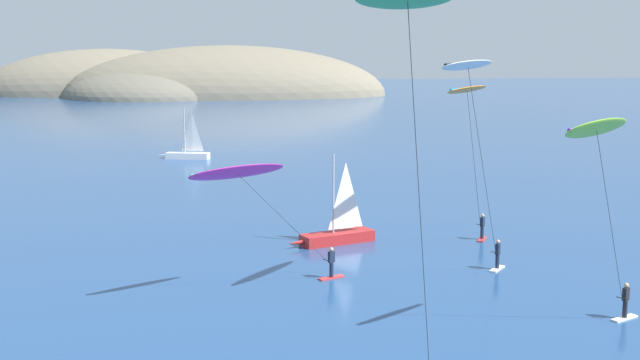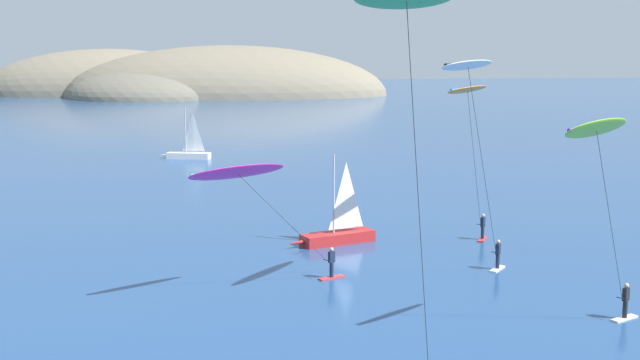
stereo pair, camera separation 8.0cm
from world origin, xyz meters
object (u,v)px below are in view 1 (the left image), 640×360
(kitesurfer_lime, at_px, (600,147))
(kitesurfer_white, at_px, (471,83))
(kitesurfer_orange, at_px, (469,103))
(sailboat_far, at_px, (185,153))
(sailboat_near, at_px, (333,234))
(kitesurfer_green, at_px, (410,36))
(kitesurfer_magenta, at_px, (246,181))

(kitesurfer_lime, bearing_deg, kitesurfer_white, 116.86)
(kitesurfer_lime, bearing_deg, kitesurfer_orange, 92.65)
(kitesurfer_orange, bearing_deg, sailboat_far, 113.51)
(sailboat_far, height_order, kitesurfer_orange, kitesurfer_orange)
(kitesurfer_white, relative_size, kitesurfer_orange, 1.16)
(sailboat_near, relative_size, kitesurfer_green, 0.42)
(sailboat_near, relative_size, kitesurfer_lime, 0.62)
(sailboat_far, xyz_separation_m, kitesurfer_green, (9.30, -67.06, 11.95))
(sailboat_near, distance_m, kitesurfer_lime, 21.06)
(sailboat_far, xyz_separation_m, kitesurfer_orange, (18.75, -43.11, 8.31))
(kitesurfer_lime, height_order, kitesurfer_magenta, kitesurfer_lime)
(kitesurfer_white, height_order, kitesurfer_orange, kitesurfer_white)
(sailboat_far, height_order, kitesurfer_green, kitesurfer_green)
(kitesurfer_lime, distance_m, kitesurfer_magenta, 16.34)
(kitesurfer_orange, bearing_deg, kitesurfer_green, -111.55)
(kitesurfer_orange, height_order, kitesurfer_magenta, kitesurfer_orange)
(sailboat_far, bearing_deg, kitesurfer_lime, -71.62)
(sailboat_far, height_order, kitesurfer_white, kitesurfer_white)
(sailboat_far, xyz_separation_m, kitesurfer_white, (16.04, -51.83, 9.90))
(sailboat_near, relative_size, kitesurfer_orange, 0.58)
(sailboat_near, height_order, kitesurfer_green, kitesurfer_green)
(kitesurfer_white, distance_m, kitesurfer_orange, 9.27)
(sailboat_near, height_order, kitesurfer_orange, kitesurfer_orange)
(sailboat_near, xyz_separation_m, kitesurfer_magenta, (-5.79, -10.33, 5.23))
(kitesurfer_orange, bearing_deg, kitesurfer_lime, -87.35)
(sailboat_far, relative_size, kitesurfer_orange, 0.59)
(sailboat_far, distance_m, kitesurfer_lime, 62.22)
(sailboat_far, height_order, kitesurfer_magenta, kitesurfer_magenta)
(kitesurfer_white, xyz_separation_m, kitesurfer_orange, (2.72, 8.72, -1.59))
(sailboat_near, xyz_separation_m, kitesurfer_lime, (8.63, -17.66, 7.57))
(kitesurfer_green, xyz_separation_m, kitesurfer_magenta, (-4.24, 15.78, -6.72))
(kitesurfer_lime, bearing_deg, kitesurfer_green, -140.29)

